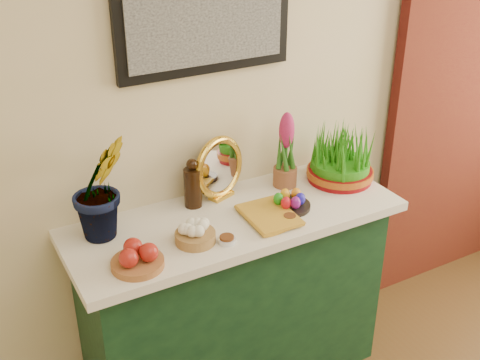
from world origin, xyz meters
name	(u,v)px	position (x,y,z in m)	size (l,w,h in m)	color
sideboard	(235,304)	(-0.20, 2.00, 0.42)	(1.30, 0.45, 0.85)	#163D1E
tablecloth	(234,218)	(-0.20, 2.00, 0.87)	(1.40, 0.55, 0.04)	silver
hyacinth_green	(99,171)	(-0.71, 2.11, 1.16)	(0.27, 0.23, 0.55)	#2A691D
apple_bowl	(137,257)	(-0.68, 1.85, 0.93)	(0.24, 0.24, 0.10)	#97592E
garlic_basket	(195,234)	(-0.43, 1.89, 0.93)	(0.18, 0.18, 0.09)	#AC8045
vinegar_cruet	(193,185)	(-0.32, 2.15, 0.99)	(0.07, 0.07, 0.22)	black
mirror	(219,168)	(-0.18, 2.17, 1.02)	(0.28, 0.15, 0.28)	gold
book	(248,221)	(-0.19, 1.91, 0.91)	(0.17, 0.25, 0.03)	gold
spice_dish_left	(227,240)	(-0.33, 1.83, 0.90)	(0.07, 0.07, 0.03)	silver
spice_dish_right	(290,218)	(-0.03, 1.85, 0.90)	(0.06, 0.06, 0.03)	silver
egg_plate	(290,202)	(0.02, 1.94, 0.92)	(0.22, 0.22, 0.07)	black
hyacinth_pink	(286,153)	(0.12, 2.12, 1.05)	(0.11, 0.11, 0.35)	brown
wheatgrass_sabzeh	(341,158)	(0.37, 2.04, 1.00)	(0.30, 0.30, 0.25)	maroon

